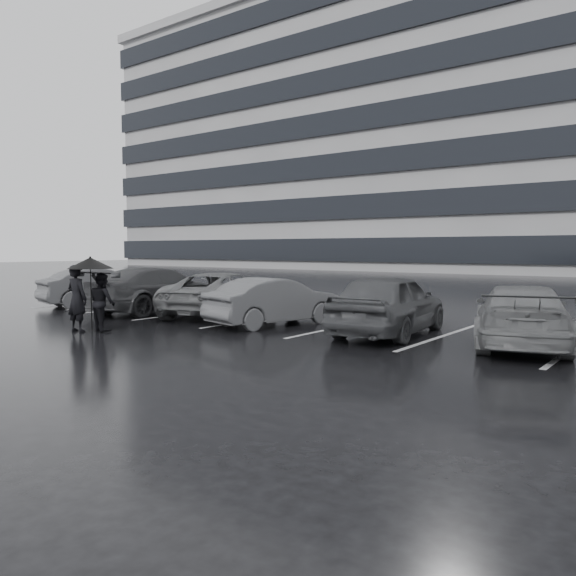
# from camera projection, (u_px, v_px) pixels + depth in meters

# --- Properties ---
(ground) EXTENTS (160.00, 160.00, 0.00)m
(ground) POSITION_uv_depth(u_px,v_px,m) (265.00, 336.00, 13.41)
(ground) COLOR black
(ground) RESTS_ON ground
(office_building) EXTENTS (61.00, 26.00, 29.00)m
(office_building) POSITION_uv_depth(u_px,v_px,m) (381.00, 141.00, 63.88)
(office_building) COLOR gray
(office_building) RESTS_ON ground
(car_main) EXTENTS (2.27, 4.61, 1.51)m
(car_main) POSITION_uv_depth(u_px,v_px,m) (389.00, 304.00, 13.62)
(car_main) COLOR black
(car_main) RESTS_ON ground
(car_west_a) EXTENTS (2.26, 4.14, 1.30)m
(car_west_a) POSITION_uv_depth(u_px,v_px,m) (275.00, 301.00, 15.37)
(car_west_a) COLOR #313134
(car_west_a) RESTS_ON ground
(car_west_b) EXTENTS (3.56, 5.31, 1.35)m
(car_west_b) POSITION_uv_depth(u_px,v_px,m) (222.00, 294.00, 17.63)
(car_west_b) COLOR #474749
(car_west_b) RESTS_ON ground
(car_west_c) EXTENTS (2.20, 5.13, 1.47)m
(car_west_c) POSITION_uv_depth(u_px,v_px,m) (158.00, 290.00, 18.59)
(car_west_c) COLOR black
(car_west_c) RESTS_ON ground
(car_west_d) EXTENTS (2.45, 4.44, 1.39)m
(car_west_d) POSITION_uv_depth(u_px,v_px,m) (100.00, 287.00, 20.63)
(car_west_d) COLOR #313134
(car_west_d) RESTS_ON ground
(car_east) EXTENTS (3.10, 4.91, 1.32)m
(car_east) POSITION_uv_depth(u_px,v_px,m) (521.00, 316.00, 11.98)
(car_east) COLOR #474749
(car_east) RESTS_ON ground
(pedestrian_left) EXTENTS (0.65, 0.46, 1.69)m
(pedestrian_left) POSITION_uv_depth(u_px,v_px,m) (77.00, 298.00, 14.07)
(pedestrian_left) COLOR black
(pedestrian_left) RESTS_ON ground
(pedestrian_right) EXTENTS (0.82, 0.70, 1.48)m
(pedestrian_right) POSITION_uv_depth(u_px,v_px,m) (102.00, 302.00, 14.23)
(pedestrian_right) COLOR black
(pedestrian_right) RESTS_ON ground
(umbrella) EXTENTS (1.12, 1.12, 1.90)m
(umbrella) POSITION_uv_depth(u_px,v_px,m) (90.00, 263.00, 14.06)
(umbrella) COLOR black
(umbrella) RESTS_ON ground
(stall_stripes) EXTENTS (19.72, 5.00, 0.00)m
(stall_stripes) POSITION_uv_depth(u_px,v_px,m) (299.00, 323.00, 15.88)
(stall_stripes) COLOR #B9B9BB
(stall_stripes) RESTS_ON ground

